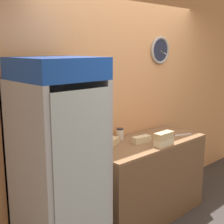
{
  "coord_description": "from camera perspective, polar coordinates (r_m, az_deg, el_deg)",
  "views": [
    {
      "loc": [
        -2.61,
        -1.37,
        1.98
      ],
      "look_at": [
        -0.53,
        0.87,
        1.34
      ],
      "focal_mm": 50.0,
      "sensor_mm": 36.0,
      "label": 1
    }
  ],
  "objects": [
    {
      "name": "sandwich_stack_bottom",
      "position": [
        3.44,
        9.45,
        -5.49
      ],
      "size": [
        0.24,
        0.1,
        0.08
      ],
      "color": "beige",
      "rests_on": "prep_counter"
    },
    {
      "name": "wall_back",
      "position": [
        3.74,
        2.23,
        2.12
      ],
      "size": [
        5.2,
        0.09,
        2.7
      ],
      "color": "tan",
      "rests_on": "ground_plane"
    },
    {
      "name": "beverage_cooler",
      "position": [
        2.8,
        -10.44,
        -8.22
      ],
      "size": [
        0.64,
        0.73,
        1.9
      ],
      "color": "#B2B7BC",
      "rests_on": "ground_plane"
    },
    {
      "name": "sandwich_stack_middle",
      "position": [
        3.42,
        9.49,
        -4.29
      ],
      "size": [
        0.24,
        0.1,
        0.08
      ],
      "color": "tan",
      "rests_on": "sandwich_stack_bottom"
    },
    {
      "name": "sandwich_flat_right",
      "position": [
        3.41,
        -0.3,
        -5.54
      ],
      "size": [
        0.28,
        0.19,
        0.07
      ],
      "color": "tan",
      "rests_on": "prep_counter"
    },
    {
      "name": "condiment_jar",
      "position": [
        3.61,
        1.46,
        -4.04
      ],
      "size": [
        0.09,
        0.09,
        0.13
      ],
      "color": "silver",
      "rests_on": "prep_counter"
    },
    {
      "name": "prep_counter",
      "position": [
        3.76,
        6.13,
        -12.09
      ],
      "size": [
        1.48,
        0.64,
        0.93
      ],
      "color": "brown",
      "rests_on": "ground_plane"
    },
    {
      "name": "sandwich_flat_left",
      "position": [
        3.51,
        5.37,
        -5.02
      ],
      "size": [
        0.23,
        0.12,
        0.07
      ],
      "color": "beige",
      "rests_on": "prep_counter"
    },
    {
      "name": "chefs_knife",
      "position": [
        3.85,
        11.49,
        -4.17
      ],
      "size": [
        0.35,
        0.16,
        0.02
      ],
      "color": "silver",
      "rests_on": "prep_counter"
    }
  ]
}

